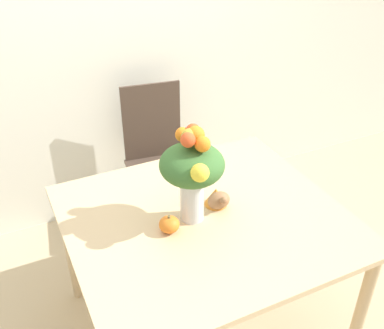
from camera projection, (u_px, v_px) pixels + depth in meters
ground_plane at (203, 323)px, 2.54m from camera, size 12.00×12.00×0.00m
wall_back at (112, 26)px, 2.84m from camera, size 8.00×0.06×2.70m
dining_table at (205, 231)px, 2.18m from camera, size 1.29×1.16×0.77m
flower_vase at (192, 169)px, 1.98m from camera, size 0.29×0.32×0.47m
pumpkin at (169, 224)px, 2.02m from camera, size 0.09×0.09×0.09m
turkey_figurine at (217, 198)px, 2.18m from camera, size 0.11×0.15×0.09m
dining_chair_near_window at (157, 159)px, 3.07m from camera, size 0.47×0.47×1.01m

